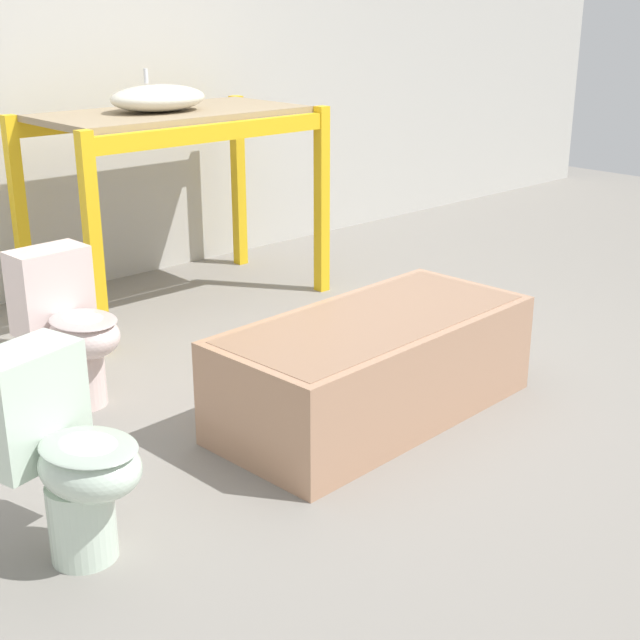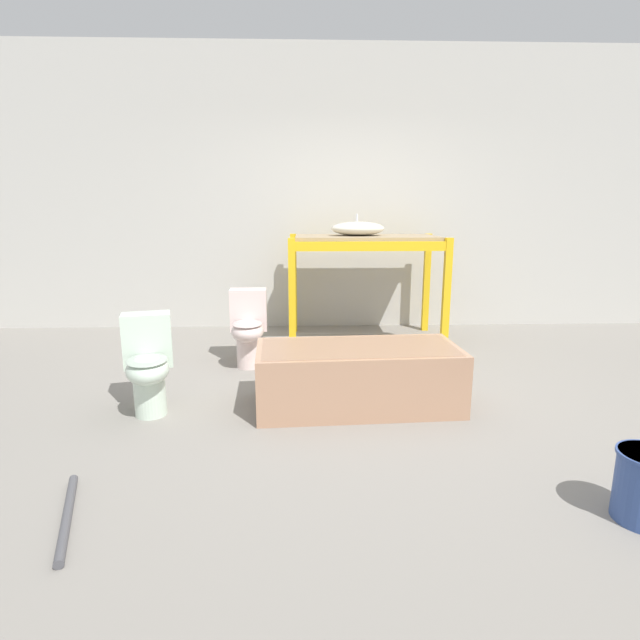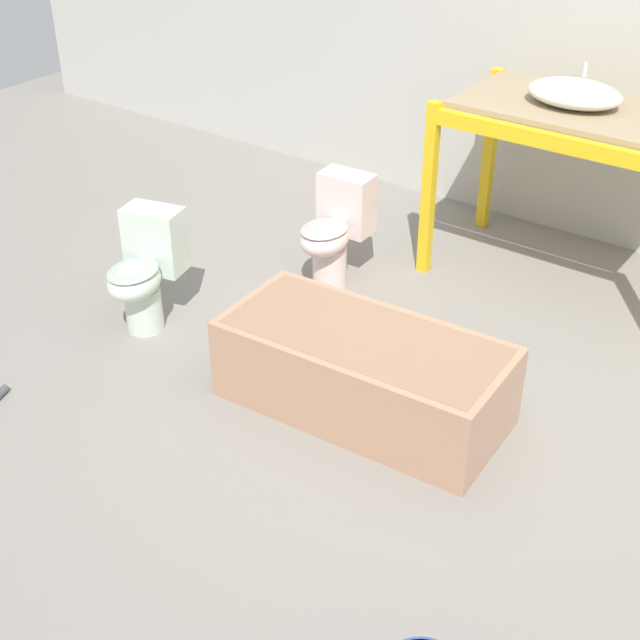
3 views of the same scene
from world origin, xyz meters
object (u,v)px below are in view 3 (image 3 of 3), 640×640
at_px(sink_basin, 575,93).
at_px(bathtub_main, 364,367).
at_px(toilet_near, 335,229).
at_px(toilet_far, 145,269).

xyz_separation_m(sink_basin, bathtub_main, (-0.19, -1.87, -0.94)).
height_order(toilet_near, toilet_far, same).
distance_m(bathtub_main, toilet_far, 1.47).
relative_size(bathtub_main, toilet_far, 2.16).
height_order(bathtub_main, toilet_near, toilet_near).
relative_size(sink_basin, toilet_near, 0.81).
bearing_deg(toilet_near, bathtub_main, -51.56).
relative_size(bathtub_main, toilet_near, 2.16).
bearing_deg(bathtub_main, toilet_near, 128.25).
bearing_deg(sink_basin, bathtub_main, -95.69).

